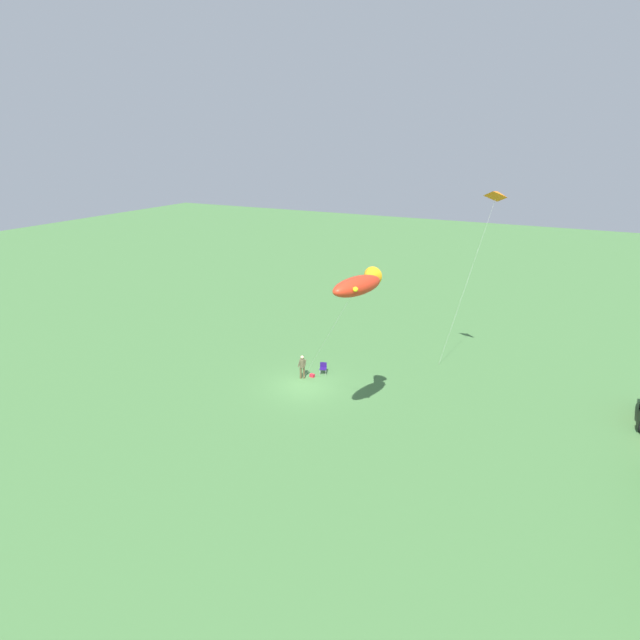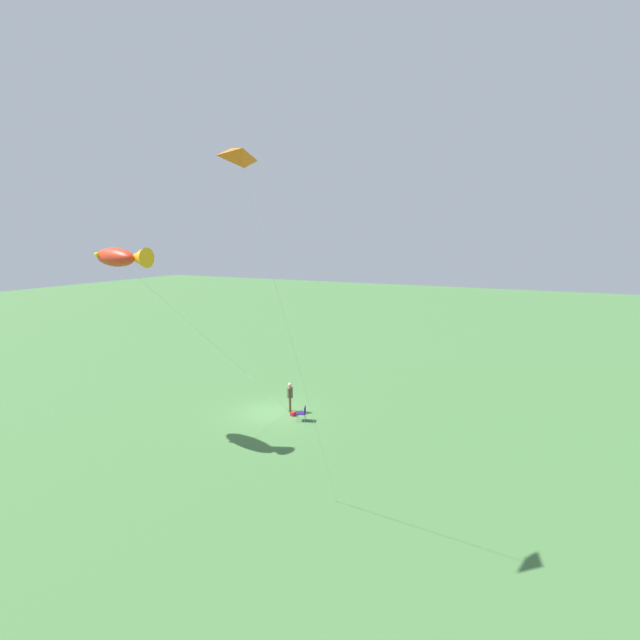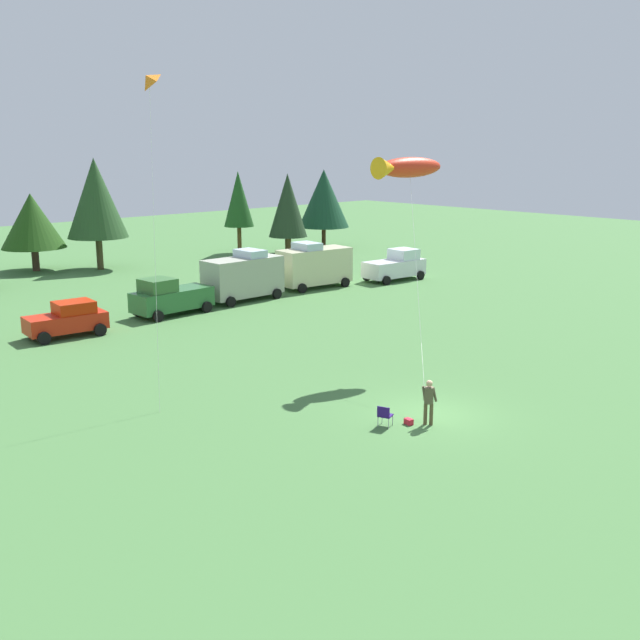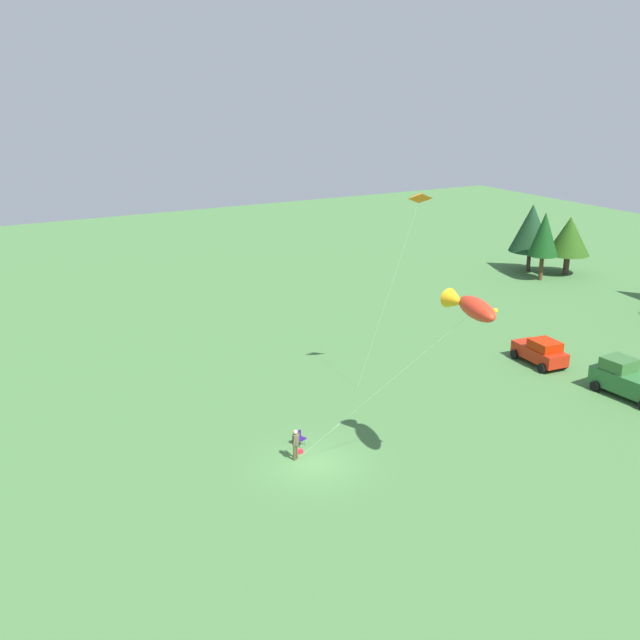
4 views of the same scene
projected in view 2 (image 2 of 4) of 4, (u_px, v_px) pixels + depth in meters
The scene contains 6 objects.
ground_plane at pixel (271, 413), 29.16m from camera, with size 160.00×160.00×0.00m, color #43723B.
person_kite_flyer at pixel (290, 395), 29.18m from camera, with size 0.47×0.56×1.74m.
folding_chair at pixel (303, 412), 27.82m from camera, with size 0.62×0.62×0.82m.
backpack_on_grass at pixel (293, 414), 28.65m from camera, with size 0.32×0.22×0.22m, color red.
kite_large_fish at pixel (121, 257), 24.62m from camera, with size 7.98×7.45×9.66m.
kite_delta_orange at pixel (243, 156), 15.45m from camera, with size 2.46×3.70×13.05m.
Camera 2 is at (-14.93, 23.70, 10.15)m, focal length 28.00 mm.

